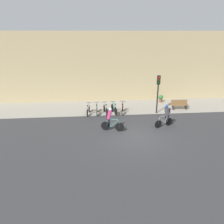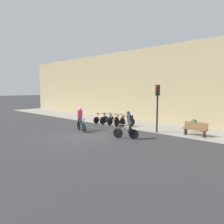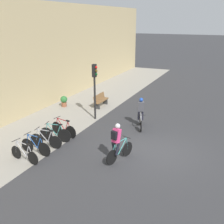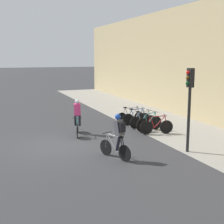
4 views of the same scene
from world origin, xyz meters
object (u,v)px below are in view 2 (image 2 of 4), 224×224
at_px(parked_bike_0, 101,119).
at_px(bench, 195,129).
at_px(parked_bike_4, 127,122).
at_px(parked_bike_2, 113,120).
at_px(traffic_light_pole, 157,100).
at_px(potted_plant, 194,123).
at_px(cyclist_pink, 80,118).
at_px(cyclist_grey, 128,124).
at_px(parked_bike_3, 120,121).
at_px(parked_bike_1, 107,119).

relative_size(parked_bike_0, bench, 1.05).
bearing_deg(parked_bike_4, parked_bike_2, 180.00).
height_order(parked_bike_4, traffic_light_pole, traffic_light_pole).
relative_size(traffic_light_pole, potted_plant, 4.37).
distance_m(parked_bike_0, bench, 8.62).
bearing_deg(traffic_light_pole, cyclist_pink, -142.82).
xyz_separation_m(parked_bike_4, potted_plant, (4.41, 2.90, 0.03)).
relative_size(cyclist_grey, parked_bike_2, 1.06).
xyz_separation_m(parked_bike_0, parked_bike_4, (3.08, 0.00, 0.03)).
height_order(parked_bike_0, parked_bike_3, parked_bike_3).
xyz_separation_m(cyclist_grey, traffic_light_pole, (0.16, 3.00, 1.43)).
distance_m(cyclist_pink, traffic_light_pole, 5.81).
height_order(traffic_light_pole, bench, traffic_light_pole).
bearing_deg(cyclist_pink, cyclist_grey, 5.23).
distance_m(cyclist_pink, parked_bike_2, 3.74).
distance_m(cyclist_pink, parked_bike_1, 3.85).
distance_m(parked_bike_3, bench, 6.31).
height_order(parked_bike_4, bench, parked_bike_4).
bearing_deg(potted_plant, cyclist_grey, -103.60).
bearing_deg(parked_bike_0, parked_bike_1, 0.14).
distance_m(parked_bike_0, parked_bike_1, 0.77).
bearing_deg(cyclist_grey, bench, 55.91).
height_order(parked_bike_3, parked_bike_4, parked_bike_3).
relative_size(parked_bike_2, potted_plant, 2.12).
relative_size(parked_bike_1, potted_plant, 2.15).
bearing_deg(parked_bike_4, cyclist_grey, -48.59).
bearing_deg(parked_bike_0, parked_bike_4, 0.03).
bearing_deg(bench, parked_bike_3, -175.05).
bearing_deg(potted_plant, cyclist_pink, -131.46).
height_order(parked_bike_1, bench, parked_bike_1).
bearing_deg(cyclist_grey, parked_bike_0, 151.15).
height_order(cyclist_pink, parked_bike_2, cyclist_pink).
height_order(cyclist_pink, parked_bike_4, cyclist_pink).
relative_size(cyclist_grey, bench, 1.12).
bearing_deg(parked_bike_4, traffic_light_pole, -5.55).
height_order(parked_bike_2, potted_plant, parked_bike_2).
bearing_deg(cyclist_grey, potted_plant, 76.40).
bearing_deg(cyclist_grey, parked_bike_2, 143.42).
bearing_deg(potted_plant, parked_bike_3, -150.81).
bearing_deg(parked_bike_2, cyclist_grey, -36.58).
distance_m(parked_bike_0, potted_plant, 8.03).
distance_m(cyclist_grey, parked_bike_0, 6.87).
bearing_deg(potted_plant, traffic_light_pole, -112.80).
relative_size(parked_bike_1, bench, 1.07).
xyz_separation_m(parked_bike_3, parked_bike_4, (0.77, -0.00, -0.01)).
bearing_deg(bench, potted_plant, 115.18).
height_order(parked_bike_2, bench, parked_bike_2).
height_order(cyclist_grey, parked_bike_1, cyclist_grey).
height_order(cyclist_grey, parked_bike_3, cyclist_grey).
distance_m(cyclist_pink, potted_plant, 8.81).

